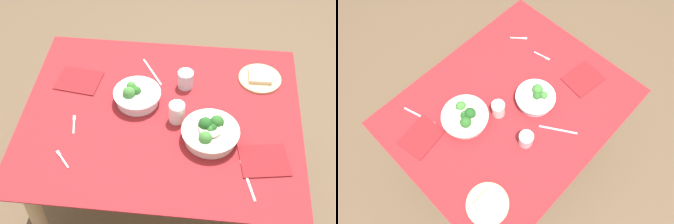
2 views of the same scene
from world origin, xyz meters
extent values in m
plane|color=brown|center=(0.00, 0.00, 0.00)|extent=(6.00, 6.00, 0.00)
cube|color=maroon|center=(0.00, 0.00, 0.71)|extent=(1.30, 1.05, 0.01)
cube|color=tan|center=(0.00, 0.00, 0.70)|extent=(1.26, 1.01, 0.02)
cylinder|color=tan|center=(-0.54, -0.41, 0.34)|extent=(0.07, 0.07, 0.68)
cylinder|color=tan|center=(-0.54, 0.41, 0.34)|extent=(0.07, 0.07, 0.68)
cylinder|color=tan|center=(0.54, 0.41, 0.34)|extent=(0.07, 0.07, 0.68)
cylinder|color=white|center=(-0.12, 0.08, 0.74)|extent=(0.20, 0.20, 0.05)
cylinder|color=white|center=(-0.12, 0.08, 0.77)|extent=(0.23, 0.23, 0.01)
sphere|color=#3D7A33|center=(-0.15, 0.11, 0.79)|extent=(0.04, 0.04, 0.04)
sphere|color=#3D7A33|center=(-0.16, 0.06, 0.79)|extent=(0.06, 0.06, 0.06)
sphere|color=#286023|center=(-0.13, 0.08, 0.78)|extent=(0.05, 0.05, 0.05)
cylinder|color=silver|center=(0.23, -0.12, 0.74)|extent=(0.23, 0.23, 0.05)
cylinder|color=silver|center=(0.23, -0.12, 0.77)|extent=(0.26, 0.26, 0.01)
sphere|color=#286023|center=(0.26, -0.08, 0.79)|extent=(0.06, 0.06, 0.06)
sphere|color=#33702D|center=(0.23, -0.12, 0.78)|extent=(0.05, 0.05, 0.05)
sphere|color=#3D7A33|center=(0.21, -0.17, 0.78)|extent=(0.06, 0.06, 0.06)
sphere|color=#1E511E|center=(0.24, -0.11, 0.78)|extent=(0.04, 0.04, 0.04)
sphere|color=#1E511E|center=(0.21, -0.10, 0.79)|extent=(0.06, 0.06, 0.06)
cylinder|color=beige|center=(0.23, -0.12, 0.79)|extent=(0.10, 0.10, 0.01)
cylinder|color=#D6B27A|center=(0.47, 0.29, 0.72)|extent=(0.21, 0.21, 0.01)
cube|color=beige|center=(0.47, 0.29, 0.74)|extent=(0.11, 0.10, 0.02)
cylinder|color=silver|center=(0.08, -0.02, 0.76)|extent=(0.07, 0.07, 0.10)
cylinder|color=silver|center=(0.10, 0.21, 0.76)|extent=(0.08, 0.08, 0.09)
cube|color=#B7B7BC|center=(-0.39, -0.11, 0.72)|extent=(0.02, 0.08, 0.00)
cube|color=#B7B7BC|center=(-0.40, -0.06, 0.72)|extent=(0.02, 0.03, 0.00)
cube|color=#B7B7BC|center=(-0.38, -0.31, 0.72)|extent=(0.06, 0.07, 0.00)
cube|color=#B7B7BC|center=(-0.42, -0.27, 0.72)|extent=(0.03, 0.03, 0.00)
cube|color=#B7B7BC|center=(-0.08, 0.29, 0.72)|extent=(0.12, 0.18, 0.00)
cube|color=#B7B7BC|center=(0.40, -0.32, 0.72)|extent=(0.07, 0.20, 0.00)
cube|color=maroon|center=(0.47, -0.22, 0.72)|extent=(0.23, 0.20, 0.01)
cube|color=maroon|center=(-0.43, 0.19, 0.72)|extent=(0.23, 0.20, 0.01)
camera|label=1|loc=(0.18, -1.43, 2.32)|focal=49.48mm
camera|label=2|loc=(0.54, 0.49, 2.18)|focal=30.59mm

